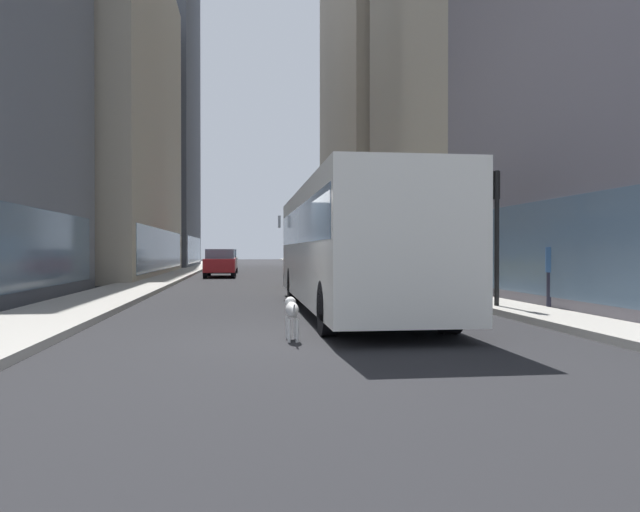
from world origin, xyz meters
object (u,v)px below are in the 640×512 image
object	(u,v)px
pedestrian_with_handbag	(553,272)
traffic_light_near	(496,215)
transit_bus	(349,241)
car_red_coupe	(220,263)
car_yellow_taxi	(309,268)
pedestrian_in_coat	(474,267)
dalmatian_dog	(292,310)
car_white_van	(225,261)

from	to	relation	value
pedestrian_with_handbag	traffic_light_near	size ratio (longest dim) A/B	0.50
transit_bus	car_red_coupe	bearing A→B (deg)	101.06
transit_bus	car_yellow_taxi	world-z (taller)	transit_bus
transit_bus	traffic_light_near	distance (m)	3.77
pedestrian_in_coat	traffic_light_near	xyz separation A→B (m)	(-0.91, -3.69, 1.43)
car_red_coupe	transit_bus	bearing A→B (deg)	-78.94
car_red_coupe	pedestrian_in_coat	xyz separation A→B (m)	(8.61, -17.13, 0.19)
car_yellow_taxi	pedestrian_in_coat	xyz separation A→B (m)	(4.61, -6.14, 0.19)
car_red_coupe	car_yellow_taxi	bearing A→B (deg)	-69.99
car_red_coupe	pedestrian_in_coat	bearing A→B (deg)	-63.31
pedestrian_in_coat	dalmatian_dog	bearing A→B (deg)	-129.15
car_white_van	dalmatian_dog	xyz separation A→B (m)	(2.19, -32.73, -0.31)
car_red_coupe	dalmatian_dog	xyz separation A→B (m)	(2.19, -25.01, -0.31)
car_yellow_taxi	dalmatian_dog	bearing A→B (deg)	-97.35
car_yellow_taxi	traffic_light_near	distance (m)	10.62
car_red_coupe	dalmatian_dog	world-z (taller)	car_red_coupe
transit_bus	pedestrian_in_coat	distance (m)	5.74
car_white_van	dalmatian_dog	size ratio (longest dim) A/B	4.80
pedestrian_with_handbag	transit_bus	bearing A→B (deg)	169.89
car_white_van	car_yellow_taxi	distance (m)	19.13
dalmatian_dog	pedestrian_in_coat	bearing A→B (deg)	50.85
car_white_van	car_yellow_taxi	world-z (taller)	same
dalmatian_dog	car_red_coupe	bearing A→B (deg)	95.01
car_red_coupe	traffic_light_near	size ratio (longest dim) A/B	1.34
transit_bus	car_white_van	distance (m)	28.48
car_red_coupe	pedestrian_with_handbag	world-z (taller)	pedestrian_with_handbag
dalmatian_dog	traffic_light_near	xyz separation A→B (m)	(5.51, 4.19, 1.92)
transit_bus	car_yellow_taxi	distance (m)	9.53
car_white_van	traffic_light_near	bearing A→B (deg)	-74.90
transit_bus	car_red_coupe	xyz separation A→B (m)	(-4.00, 20.47, -0.95)
car_red_coupe	car_white_van	bearing A→B (deg)	90.00
transit_bus	pedestrian_in_coat	xyz separation A→B (m)	(4.61, 3.34, -0.77)
car_white_van	car_yellow_taxi	size ratio (longest dim) A/B	1.16
car_red_coupe	car_yellow_taxi	size ratio (longest dim) A/B	1.15
car_yellow_taxi	traffic_light_near	world-z (taller)	traffic_light_near
dalmatian_dog	traffic_light_near	size ratio (longest dim) A/B	0.28
car_yellow_taxi	pedestrian_in_coat	bearing A→B (deg)	-53.11
car_red_coupe	car_white_van	distance (m)	7.72
pedestrian_with_handbag	traffic_light_near	xyz separation A→B (m)	(-1.25, 0.54, 1.42)
traffic_light_near	car_red_coupe	bearing A→B (deg)	110.30
car_red_coupe	pedestrian_with_handbag	size ratio (longest dim) A/B	2.70
car_yellow_taxi	transit_bus	bearing A→B (deg)	-90.00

